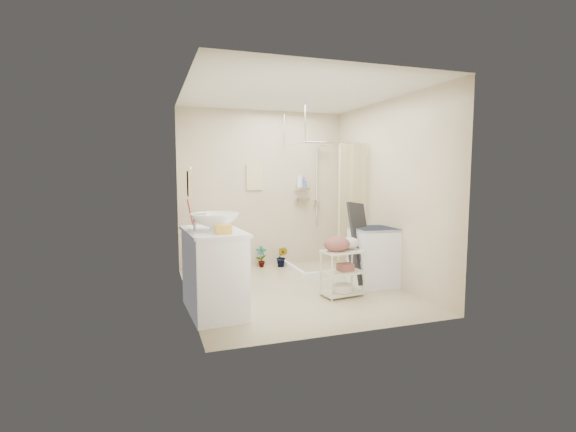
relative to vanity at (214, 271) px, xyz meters
name	(u,v)px	position (x,y,z in m)	size (l,w,h in m)	color
floor	(295,290)	(1.16, 0.53, -0.47)	(3.20, 3.20, 0.00)	#BBB28C
ceiling	(295,93)	(1.16, 0.53, 2.13)	(2.80, 3.20, 0.04)	silver
wall_back	(263,189)	(1.16, 2.13, 0.83)	(2.80, 0.04, 2.60)	beige
wall_front	(351,202)	(1.16, -1.07, 0.83)	(2.80, 0.04, 2.60)	beige
wall_left	(186,196)	(-0.24, 0.53, 0.83)	(0.04, 3.20, 2.60)	beige
wall_right	(387,192)	(2.56, 0.53, 0.83)	(0.04, 3.20, 2.60)	beige
vanity	(214,271)	(0.00, 0.00, 0.00)	(0.60, 1.07, 0.94)	white
sink	(215,221)	(0.02, 0.00, 0.56)	(0.54, 0.54, 0.19)	white
counter_basket	(223,229)	(0.06, -0.33, 0.52)	(0.17, 0.13, 0.09)	yellow
floor_basket	(239,314)	(0.21, -0.36, -0.41)	(0.24, 0.18, 0.13)	gold
toilet	(211,262)	(0.12, 1.05, -0.12)	(0.39, 0.69, 0.70)	silver
mop	(193,236)	(-0.03, 1.97, 0.11)	(0.11, 0.11, 1.16)	maroon
potted_plant_a	(261,257)	(1.08, 2.00, -0.29)	(0.19, 0.13, 0.35)	brown
potted_plant_b	(282,257)	(1.42, 1.90, -0.30)	(0.19, 0.15, 0.34)	#9C4823
hanging_towel	(255,177)	(1.01, 2.11, 1.03)	(0.28, 0.03, 0.42)	beige
towel_ring	(189,182)	(-0.22, 0.33, 1.00)	(0.04, 0.22, 0.34)	#EFDC92
tp_holder	(190,242)	(-0.20, 0.58, 0.25)	(0.08, 0.12, 0.14)	white
shower	(323,205)	(2.01, 1.58, 0.58)	(1.10, 1.10, 2.10)	white
shampoo_bottle_a	(300,180)	(1.79, 2.06, 0.98)	(0.10, 0.10, 0.26)	silver
shampoo_bottle_b	(304,183)	(1.87, 2.07, 0.94)	(0.08, 0.08, 0.18)	#405F9C
washing_machine	(373,256)	(2.30, 0.44, -0.06)	(0.56, 0.57, 0.81)	silver
laundry_rack	(342,269)	(1.65, 0.09, -0.11)	(0.52, 0.30, 0.71)	beige
ironing_board	(361,243)	(2.10, 0.44, 0.13)	(0.34, 0.10, 1.21)	black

